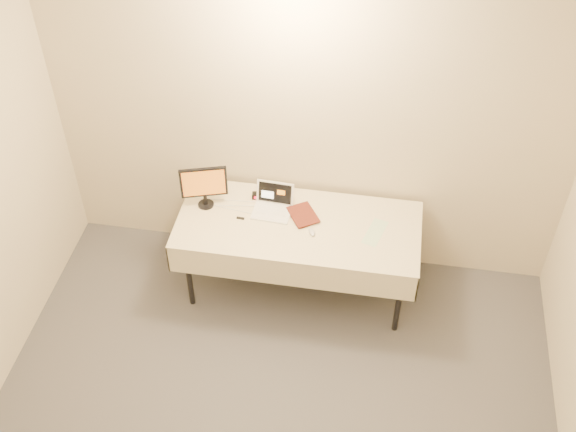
% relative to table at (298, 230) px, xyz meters
% --- Properties ---
extents(back_wall, '(4.00, 0.10, 2.70)m').
position_rel_table_xyz_m(back_wall, '(0.00, 0.45, 0.67)').
color(back_wall, beige).
rests_on(back_wall, ground).
extents(table, '(1.86, 0.81, 0.74)m').
position_rel_table_xyz_m(table, '(0.00, 0.00, 0.00)').
color(table, black).
rests_on(table, ground).
extents(laptop, '(0.31, 0.27, 0.20)m').
position_rel_table_xyz_m(laptop, '(-0.22, 0.13, 0.11)').
color(laptop, white).
rests_on(laptop, table).
extents(monitor, '(0.35, 0.16, 0.37)m').
position_rel_table_xyz_m(monitor, '(-0.75, 0.10, 0.28)').
color(monitor, black).
rests_on(monitor, table).
extents(book, '(0.17, 0.12, 0.25)m').
position_rel_table_xyz_m(book, '(-0.06, 0.04, 0.19)').
color(book, maroon).
rests_on(book, table).
extents(alarm_clock, '(0.12, 0.06, 0.05)m').
position_rel_table_xyz_m(alarm_clock, '(-0.35, 0.24, 0.09)').
color(alarm_clock, black).
rests_on(alarm_clock, table).
extents(clicker, '(0.08, 0.10, 0.02)m').
position_rel_table_xyz_m(clicker, '(0.12, -0.08, 0.07)').
color(clicker, '#B6B6B8').
rests_on(clicker, table).
extents(paper_form, '(0.19, 0.31, 0.00)m').
position_rel_table_xyz_m(paper_form, '(0.58, 0.00, 0.06)').
color(paper_form, '#C4E9B9').
rests_on(paper_form, table).
extents(usb_dongle, '(0.06, 0.02, 0.01)m').
position_rel_table_xyz_m(usb_dongle, '(-0.45, -0.01, 0.07)').
color(usb_dongle, black).
rests_on(usb_dongle, table).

